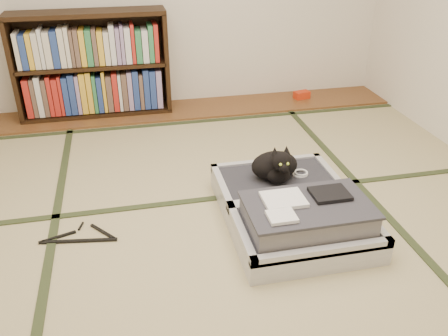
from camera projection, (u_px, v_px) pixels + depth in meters
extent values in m
plane|color=tan|center=(229.00, 234.00, 2.76)|extent=(4.50, 4.50, 0.00)
cube|color=brown|center=(181.00, 110.00, 4.47)|extent=(4.00, 0.50, 0.02)
cube|color=red|center=(302.00, 95.00, 4.71)|extent=(0.17, 0.12, 0.07)
cube|color=#2D381E|center=(49.00, 257.00, 2.57)|extent=(0.05, 4.50, 0.01)
cube|color=#2D381E|center=(385.00, 213.00, 2.95)|extent=(0.05, 4.50, 0.01)
cube|color=#2D381E|center=(215.00, 198.00, 3.10)|extent=(4.00, 0.05, 0.01)
cube|color=#2D381E|center=(186.00, 122.00, 4.22)|extent=(4.00, 0.05, 0.01)
cube|color=black|center=(15.00, 69.00, 4.05)|extent=(0.04, 0.30, 0.85)
cube|color=black|center=(166.00, 60.00, 4.29)|extent=(0.04, 0.30, 0.85)
cube|color=black|center=(99.00, 111.00, 4.38)|extent=(1.33, 0.30, 0.04)
cube|color=black|center=(85.00, 13.00, 3.96)|extent=(1.33, 0.30, 0.04)
cube|color=black|center=(92.00, 65.00, 4.17)|extent=(1.27, 0.30, 0.03)
cube|color=black|center=(93.00, 60.00, 4.30)|extent=(1.33, 0.02, 0.85)
cube|color=gray|center=(96.00, 89.00, 4.26)|extent=(1.20, 0.21, 0.36)
cube|color=gray|center=(89.00, 44.00, 4.07)|extent=(1.20, 0.21, 0.32)
cube|color=silver|center=(305.00, 236.00, 2.64)|extent=(0.77, 0.51, 0.13)
cube|color=#29282F|center=(306.00, 231.00, 2.62)|extent=(0.69, 0.43, 0.10)
cube|color=silver|center=(323.00, 252.00, 2.40)|extent=(0.77, 0.04, 0.05)
cube|color=silver|center=(292.00, 203.00, 2.81)|extent=(0.77, 0.04, 0.05)
cube|color=silver|center=(242.00, 234.00, 2.53)|extent=(0.04, 0.51, 0.05)
cube|color=silver|center=(367.00, 217.00, 2.67)|extent=(0.04, 0.51, 0.05)
cube|color=silver|center=(277.00, 189.00, 3.08)|extent=(0.77, 0.51, 0.13)
cube|color=#29282F|center=(277.00, 185.00, 3.06)|extent=(0.69, 0.43, 0.10)
cube|color=silver|center=(289.00, 199.00, 2.84)|extent=(0.77, 0.04, 0.05)
cube|color=silver|center=(266.00, 163.00, 3.25)|extent=(0.77, 0.04, 0.05)
cube|color=silver|center=(222.00, 186.00, 2.98)|extent=(0.04, 0.51, 0.05)
cube|color=silver|center=(330.00, 174.00, 3.11)|extent=(0.04, 0.51, 0.05)
cylinder|color=black|center=(291.00, 200.00, 2.82)|extent=(0.69, 0.02, 0.02)
cube|color=gray|center=(307.00, 217.00, 2.58)|extent=(0.66, 0.40, 0.13)
cube|color=#393941|center=(308.00, 205.00, 2.54)|extent=(0.68, 0.42, 0.02)
cube|color=white|center=(284.00, 199.00, 2.55)|extent=(0.23, 0.19, 0.02)
cube|color=black|center=(330.00, 194.00, 2.60)|extent=(0.21, 0.16, 0.02)
cube|color=white|center=(282.00, 216.00, 2.41)|extent=(0.14, 0.12, 0.02)
cube|color=white|center=(281.00, 270.00, 2.38)|extent=(0.06, 0.01, 0.04)
cube|color=white|center=(304.00, 268.00, 2.41)|extent=(0.05, 0.01, 0.04)
cube|color=orange|center=(369.00, 256.00, 2.47)|extent=(0.05, 0.01, 0.04)
cube|color=#197F33|center=(357.00, 255.00, 2.45)|extent=(0.04, 0.01, 0.03)
ellipsoid|color=black|center=(274.00, 166.00, 3.00)|extent=(0.30, 0.20, 0.19)
ellipsoid|color=black|center=(279.00, 175.00, 2.94)|extent=(0.15, 0.11, 0.11)
ellipsoid|color=black|center=(281.00, 161.00, 2.86)|extent=(0.13, 0.12, 0.12)
sphere|color=black|center=(284.00, 168.00, 2.82)|extent=(0.06, 0.06, 0.06)
cone|color=black|center=(275.00, 151.00, 2.84)|extent=(0.05, 0.06, 0.06)
cone|color=black|center=(287.00, 150.00, 2.85)|extent=(0.05, 0.06, 0.06)
sphere|color=#A5BF33|center=(281.00, 165.00, 2.80)|extent=(0.02, 0.02, 0.02)
sphere|color=#A5BF33|center=(288.00, 164.00, 2.81)|extent=(0.02, 0.02, 0.02)
cylinder|color=black|center=(284.00, 166.00, 3.13)|extent=(0.18, 0.11, 0.03)
torus|color=white|center=(300.00, 174.00, 3.08)|extent=(0.11, 0.11, 0.01)
torus|color=white|center=(301.00, 172.00, 3.07)|extent=(0.09, 0.09, 0.01)
cube|color=black|center=(80.00, 241.00, 2.69)|extent=(0.42, 0.08, 0.01)
cube|color=black|center=(57.00, 237.00, 2.72)|extent=(0.21, 0.08, 0.01)
cube|color=black|center=(103.00, 232.00, 2.77)|extent=(0.14, 0.18, 0.01)
cylinder|color=black|center=(81.00, 226.00, 2.82)|extent=(0.03, 0.07, 0.01)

